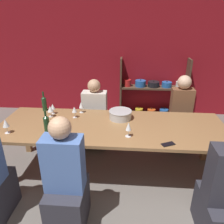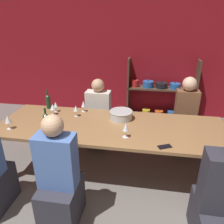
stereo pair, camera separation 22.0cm
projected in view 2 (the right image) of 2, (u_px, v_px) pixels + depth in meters
The scene contains 17 objects.
wall_back_red at pixel (123, 53), 4.69m from camera, with size 8.80×0.06×2.70m.
shelf_unit at pixel (162, 97), 4.73m from camera, with size 1.44×0.30×1.28m.
dining_table at pixel (111, 130), 2.90m from camera, with size 2.99×1.02×0.76m.
mixing_bowl at pixel (121, 115), 3.03m from camera, with size 0.32×0.32×0.12m.
wine_bottle_green at pixel (46, 121), 2.71m from camera, with size 0.07×0.07×0.30m.
wine_bottle_dark at pixel (48, 101), 3.36m from camera, with size 0.07×0.07×0.30m.
wine_glass_red_a at pixel (126, 127), 2.54m from camera, with size 0.07×0.07×0.19m.
wine_glass_red_b at pixel (53, 107), 3.15m from camera, with size 0.08×0.08×0.16m.
wine_glass_red_c at pixel (8, 120), 2.73m from camera, with size 0.08×0.08×0.19m.
wine_glass_red_d at pixel (76, 109), 3.09m from camera, with size 0.07×0.07×0.16m.
wine_glass_empty_a at pixel (56, 105), 3.24m from camera, with size 0.07×0.07×0.15m.
wine_glass_empty_b at pixel (83, 104), 3.24m from camera, with size 0.07×0.07×0.17m.
cell_phone at pixel (165, 147), 2.39m from camera, with size 0.17×0.13×0.01m.
person_near_a at pixel (220, 207), 2.04m from camera, with size 0.43×0.54×1.22m.
person_far_a at pixel (184, 123), 3.56m from camera, with size 0.34×0.43×1.24m.
person_far_b at pixel (99, 120), 3.77m from camera, with size 0.40×0.50×1.16m.
person_near_c at pixel (60, 185), 2.26m from camera, with size 0.38×0.48×1.27m.
Camera 2 is at (0.54, -0.95, 2.07)m, focal length 35.00 mm.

